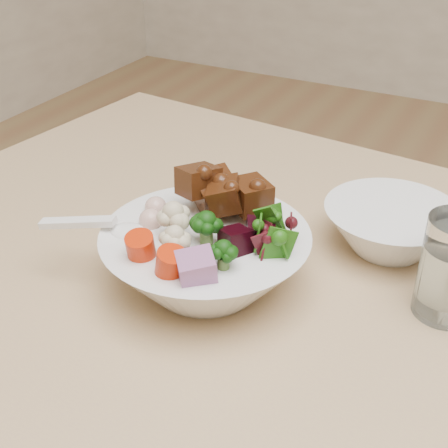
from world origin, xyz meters
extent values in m
cylinder|color=tan|center=(-0.86, 0.62, 0.34)|extent=(0.06, 0.06, 0.69)
cylinder|color=tan|center=(-0.35, 0.67, 0.22)|extent=(0.03, 0.03, 0.43)
sphere|color=black|center=(-0.50, 0.21, 0.80)|extent=(0.04, 0.04, 0.04)
sphere|color=beige|center=(-0.54, 0.21, 0.80)|extent=(0.04, 0.04, 0.04)
cube|color=black|center=(-0.46, 0.24, 0.80)|extent=(0.04, 0.04, 0.03)
cube|color=#955A8B|center=(-0.48, 0.16, 0.80)|extent=(0.05, 0.05, 0.04)
cylinder|color=red|center=(-0.55, 0.16, 0.80)|extent=(0.03, 0.03, 0.03)
sphere|color=#D9A898|center=(-0.57, 0.22, 0.79)|extent=(0.02, 0.02, 0.02)
ellipsoid|color=white|center=(-0.59, 0.19, 0.79)|extent=(0.05, 0.05, 0.02)
cube|color=white|center=(-0.64, 0.18, 0.79)|extent=(0.09, 0.04, 0.02)
camera|label=1|loc=(-0.25, -0.24, 1.13)|focal=50.00mm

